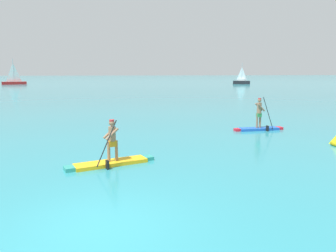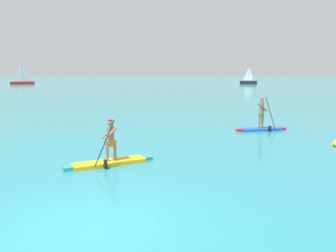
# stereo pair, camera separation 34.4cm
# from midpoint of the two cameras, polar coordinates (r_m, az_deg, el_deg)

# --- Properties ---
(ground) EXTENTS (440.00, 440.00, 0.00)m
(ground) POSITION_cam_midpoint_polar(r_m,az_deg,el_deg) (7.65, -13.50, -17.03)
(ground) COLOR teal
(paddleboarder_mid_center) EXTENTS (3.27, 1.61, 1.73)m
(paddleboarder_mid_center) POSITION_cam_midpoint_polar(r_m,az_deg,el_deg) (12.02, -10.94, -5.47)
(paddleboarder_mid_center) COLOR yellow
(paddleboarder_mid_center) RESTS_ON ground
(paddleboarder_far_right) EXTENTS (2.99, 0.90, 1.96)m
(paddleboarder_far_right) POSITION_cam_midpoint_polar(r_m,az_deg,el_deg) (19.29, 15.38, 0.40)
(paddleboarder_far_right) COLOR blue
(paddleboarder_far_right) RESTS_ON ground
(sailboat_left_horizon) EXTENTS (5.83, 3.30, 6.33)m
(sailboat_left_horizon) POSITION_cam_midpoint_polar(r_m,az_deg,el_deg) (89.21, -25.78, 7.14)
(sailboat_left_horizon) COLOR #A51E1E
(sailboat_left_horizon) RESTS_ON ground
(sailboat_right_horizon) EXTENTS (4.21, 2.62, 5.38)m
(sailboat_right_horizon) POSITION_cam_midpoint_polar(r_m,az_deg,el_deg) (84.21, 12.82, 7.81)
(sailboat_right_horizon) COLOR black
(sailboat_right_horizon) RESTS_ON ground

